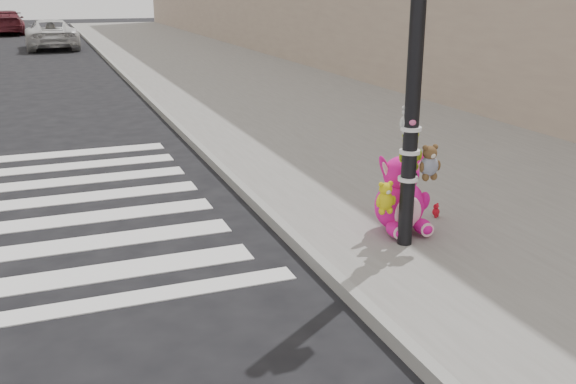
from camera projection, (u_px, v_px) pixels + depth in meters
name	position (u px, v px, depth m)	size (l,w,h in m)	color
sidewalk_near	(314.00, 110.00, 15.26)	(7.00, 80.00, 0.14)	slate
curb_edge	(170.00, 120.00, 14.09)	(0.12, 80.00, 0.15)	gray
signal_pole	(414.00, 96.00, 6.65)	(0.68, 0.50, 4.00)	black
pink_bunny	(401.00, 199.00, 7.39)	(0.67, 0.71, 0.94)	#E71392
red_teddy	(436.00, 210.00, 7.91)	(0.12, 0.09, 0.18)	red
car_white_near	(51.00, 34.00, 30.61)	(2.30, 4.99, 1.39)	silver
car_maroon_near	(7.00, 22.00, 39.89)	(2.04, 5.03, 1.46)	#5B1A22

